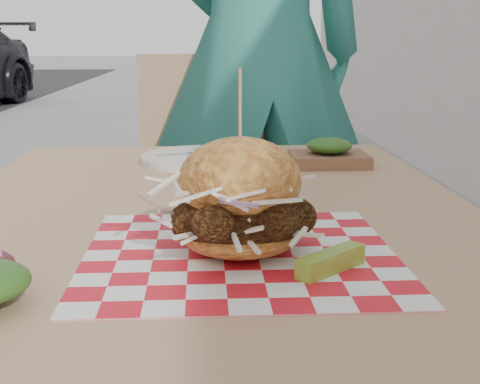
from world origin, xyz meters
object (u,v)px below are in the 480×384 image
(diner, at_px, (258,49))
(patio_table, at_px, (210,260))
(patio_chair, at_px, (205,185))
(sandwich, at_px, (240,204))

(diner, distance_m, patio_table, 1.20)
(patio_chair, bearing_deg, diner, 21.19)
(diner, bearing_deg, sandwich, 78.60)
(patio_chair, bearing_deg, patio_table, -91.35)
(diner, relative_size, patio_table, 1.61)
(diner, distance_m, patio_chair, 0.45)
(patio_table, distance_m, sandwich, 0.26)
(patio_chair, distance_m, sandwich, 1.32)
(sandwich, bearing_deg, diner, 84.46)
(patio_table, bearing_deg, sandwich, -81.29)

